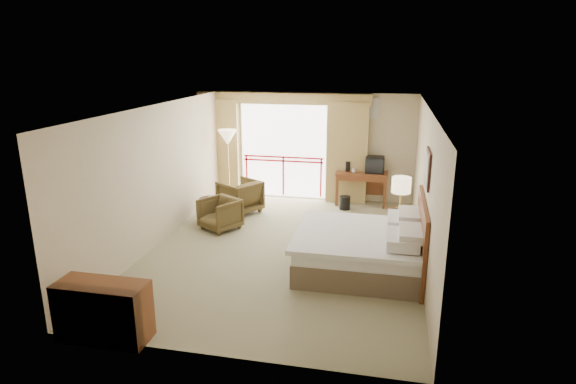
% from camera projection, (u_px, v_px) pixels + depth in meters
% --- Properties ---
extents(floor, '(7.00, 7.00, 0.00)m').
position_uv_depth(floor, '(285.00, 249.00, 9.25)').
color(floor, '#827C58').
rests_on(floor, ground).
extents(ceiling, '(7.00, 7.00, 0.00)m').
position_uv_depth(ceiling, '(285.00, 107.00, 8.50)').
color(ceiling, white).
rests_on(ceiling, wall_back).
extents(wall_back, '(5.00, 0.00, 5.00)m').
position_uv_depth(wall_back, '(314.00, 147.00, 12.17)').
color(wall_back, '#C3B18C').
rests_on(wall_back, ground).
extents(wall_front, '(5.00, 0.00, 5.00)m').
position_uv_depth(wall_front, '(220.00, 257.00, 5.59)').
color(wall_front, '#C3B18C').
rests_on(wall_front, ground).
extents(wall_left, '(0.00, 7.00, 7.00)m').
position_uv_depth(wall_left, '(160.00, 174.00, 9.38)').
color(wall_left, '#C3B18C').
rests_on(wall_left, ground).
extents(wall_right, '(0.00, 7.00, 7.00)m').
position_uv_depth(wall_right, '(425.00, 189.00, 8.38)').
color(wall_right, '#C3B18C').
rests_on(wall_right, ground).
extents(balcony_door, '(2.40, 0.00, 2.40)m').
position_uv_depth(balcony_door, '(283.00, 151.00, 12.35)').
color(balcony_door, white).
rests_on(balcony_door, wall_back).
extents(balcony_railing, '(2.09, 0.03, 1.02)m').
position_uv_depth(balcony_railing, '(283.00, 166.00, 12.44)').
color(balcony_railing, '#B40F1B').
rests_on(balcony_railing, wall_back).
extents(curtain_left, '(1.00, 0.26, 2.50)m').
position_uv_depth(curtain_left, '(221.00, 148.00, 12.54)').
color(curtain_left, '#977E4A').
rests_on(curtain_left, wall_back).
extents(curtain_right, '(1.00, 0.26, 2.50)m').
position_uv_depth(curtain_right, '(347.00, 153.00, 11.88)').
color(curtain_right, '#977E4A').
rests_on(curtain_right, wall_back).
extents(valance, '(4.40, 0.22, 0.28)m').
position_uv_depth(valance, '(282.00, 98.00, 11.88)').
color(valance, '#977E4A').
rests_on(valance, wall_back).
extents(hvac_vent, '(0.50, 0.04, 0.50)m').
position_uv_depth(hvac_vent, '(368.00, 108.00, 11.60)').
color(hvac_vent, silver).
rests_on(hvac_vent, wall_back).
extents(bed, '(2.13, 2.06, 0.97)m').
position_uv_depth(bed, '(362.00, 249.00, 8.29)').
color(bed, brown).
rests_on(bed, floor).
extents(headboard, '(0.06, 2.10, 1.30)m').
position_uv_depth(headboard, '(421.00, 239.00, 8.02)').
color(headboard, '#592712').
rests_on(headboard, wall_right).
extents(framed_art, '(0.04, 0.72, 0.60)m').
position_uv_depth(framed_art, '(428.00, 169.00, 7.68)').
color(framed_art, black).
rests_on(framed_art, wall_right).
extents(nightstand, '(0.44, 0.52, 0.60)m').
position_uv_depth(nightstand, '(399.00, 226.00, 9.64)').
color(nightstand, '#592712').
rests_on(nightstand, floor).
extents(table_lamp, '(0.38, 0.38, 0.67)m').
position_uv_depth(table_lamp, '(401.00, 186.00, 9.46)').
color(table_lamp, tan).
rests_on(table_lamp, nightstand).
extents(phone, '(0.22, 0.18, 0.08)m').
position_uv_depth(phone, '(397.00, 212.00, 9.41)').
color(phone, black).
rests_on(phone, nightstand).
extents(desk, '(1.25, 0.61, 0.82)m').
position_uv_depth(desk, '(362.00, 179.00, 11.89)').
color(desk, '#592712').
rests_on(desk, floor).
extents(tv, '(0.45, 0.36, 0.41)m').
position_uv_depth(tv, '(375.00, 165.00, 11.67)').
color(tv, black).
rests_on(tv, desk).
extents(coffee_maker, '(0.15, 0.15, 0.25)m').
position_uv_depth(coffee_maker, '(348.00, 167.00, 11.82)').
color(coffee_maker, black).
rests_on(coffee_maker, desk).
extents(cup, '(0.10, 0.10, 0.11)m').
position_uv_depth(cup, '(354.00, 170.00, 11.77)').
color(cup, white).
rests_on(cup, desk).
extents(wastebasket, '(0.32, 0.32, 0.32)m').
position_uv_depth(wastebasket, '(345.00, 203.00, 11.57)').
color(wastebasket, black).
rests_on(wastebasket, floor).
extents(armchair_far, '(1.16, 1.15, 0.77)m').
position_uv_depth(armchair_far, '(240.00, 212.00, 11.41)').
color(armchair_far, '#41341C').
rests_on(armchair_far, floor).
extents(armchair_near, '(1.00, 1.01, 0.67)m').
position_uv_depth(armchair_near, '(221.00, 229.00, 10.31)').
color(armchair_near, '#41341C').
rests_on(armchair_near, floor).
extents(side_table, '(0.48, 0.48, 0.52)m').
position_uv_depth(side_table, '(210.00, 205.00, 10.72)').
color(side_table, black).
rests_on(side_table, floor).
extents(book, '(0.28, 0.29, 0.02)m').
position_uv_depth(book, '(210.00, 198.00, 10.67)').
color(book, white).
rests_on(book, side_table).
extents(floor_lamp, '(0.47, 0.47, 1.83)m').
position_uv_depth(floor_lamp, '(228.00, 140.00, 11.80)').
color(floor_lamp, tan).
rests_on(floor_lamp, floor).
extents(dresser, '(1.19, 0.51, 0.79)m').
position_uv_depth(dresser, '(103.00, 311.00, 6.25)').
color(dresser, '#592712').
rests_on(dresser, floor).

